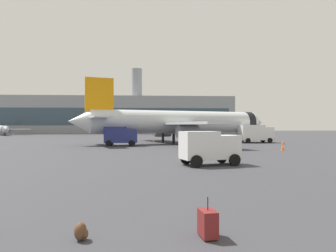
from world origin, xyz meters
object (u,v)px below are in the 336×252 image
fuel_truck (255,133)px  safety_cone_far (239,144)px  service_truck (120,135)px  safety_cone_outer (154,141)px  cargo_van (209,146)px  traveller_backpack (81,232)px  rolling_suitcase (208,223)px  airplane_at_gate (178,122)px  airplane_taxiing (1,129)px  safety_cone_near (283,147)px  safety_cone_mid (283,142)px

fuel_truck → safety_cone_far: bearing=-122.2°
service_truck → safety_cone_outer: 11.76m
cargo_van → traveller_backpack: bearing=-112.4°
safety_cone_outer → rolling_suitcase: rolling_suitcase is taller
airplane_at_gate → safety_cone_far: 11.65m
airplane_taxiing → fuel_truck: 84.46m
traveller_backpack → safety_cone_near: bearing=58.2°
safety_cone_mid → fuel_truck: bearing=118.1°
airplane_taxiing → rolling_suitcase: (49.50, -98.49, -1.68)m
service_truck → rolling_suitcase: bearing=-81.8°
airplane_taxiing → rolling_suitcase: bearing=-63.3°
service_truck → safety_cone_mid: size_ratio=6.55×
airplane_taxiing → safety_cone_near: (64.37, -69.06, -1.70)m
service_truck → safety_cone_mid: service_truck is taller
airplane_taxiing → safety_cone_far: size_ratio=29.55×
airplane_at_gate → safety_cone_mid: 17.59m
safety_cone_far → rolling_suitcase: size_ratio=0.56×
cargo_van → safety_cone_near: 18.23m
traveller_backpack → safety_cone_mid: bearing=60.5°
fuel_truck → rolling_suitcase: (-17.57, -47.16, -1.38)m
fuel_truck → safety_cone_near: bearing=-98.6°
fuel_truck → safety_cone_far: size_ratio=10.25×
cargo_van → rolling_suitcase: bearing=-101.2°
safety_cone_far → traveller_backpack: size_ratio=1.28×
rolling_suitcase → safety_cone_near: bearing=63.2°
airplane_at_gate → safety_cone_far: size_ratio=56.83×
cargo_van → rolling_suitcase: size_ratio=4.32×
fuel_truck → safety_cone_near: (-2.70, -17.73, -1.40)m
airplane_at_gate → service_truck: airplane_at_gate is taller
cargo_van → safety_cone_far: bearing=68.5°
safety_cone_near → rolling_suitcase: rolling_suitcase is taller
safety_cone_mid → traveller_backpack: bearing=-119.5°
cargo_van → traveller_backpack: (-6.42, -15.57, -1.22)m
service_truck → safety_cone_far: service_truck is taller
safety_cone_outer → cargo_van: bearing=-84.1°
airplane_at_gate → safety_cone_near: size_ratio=46.69×
fuel_truck → safety_cone_outer: 18.39m
airplane_at_gate → fuel_truck: airplane_at_gate is taller
safety_cone_mid → safety_cone_far: (-8.33, -3.53, -0.06)m
cargo_van → fuel_truck: bearing=65.3°
safety_cone_outer → traveller_backpack: bearing=-93.2°
airplane_at_gate → traveller_backpack: bearing=-98.5°
service_truck → fuel_truck: fuel_truck is taller
service_truck → safety_cone_far: bearing=-4.1°
cargo_van → rolling_suitcase: (-3.07, -15.58, -1.06)m
airplane_at_gate → airplane_taxiing: (-52.98, 52.95, -1.59)m
safety_cone_near → safety_cone_outer: safety_cone_near is taller
cargo_van → traveller_backpack: cargo_van is taller
service_truck → cargo_van: service_truck is taller
safety_cone_mid → rolling_suitcase: (-20.38, -41.91, 0.03)m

